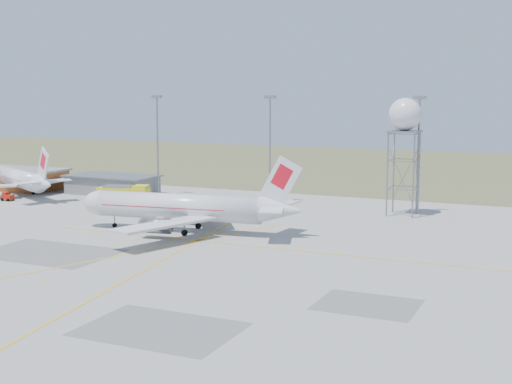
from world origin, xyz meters
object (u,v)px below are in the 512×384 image
at_px(airliner_far, 19,179).
at_px(radar_tower, 404,150).
at_px(fire_truck, 125,195).
at_px(baggage_tug, 8,198).
at_px(airliner_main, 183,208).

relative_size(airliner_far, radar_tower, 1.48).
height_order(radar_tower, fire_truck, radar_tower).
bearing_deg(airliner_far, fire_truck, -156.80).
relative_size(radar_tower, fire_truck, 1.99).
relative_size(radar_tower, baggage_tug, 9.03).
distance_m(airliner_main, radar_tower, 40.01).
relative_size(airliner_far, baggage_tug, 13.39).
bearing_deg(fire_truck, radar_tower, -2.44).
xyz_separation_m(airliner_main, fire_truck, (-22.85, 17.61, -1.86)).
bearing_deg(radar_tower, airliner_far, -173.57).
xyz_separation_m(airliner_far, fire_truck, (27.79, -2.04, -1.48)).
distance_m(airliner_far, fire_truck, 27.90).
xyz_separation_m(radar_tower, fire_truck, (-49.98, -10.80, -9.47)).
distance_m(radar_tower, baggage_tug, 76.55).
bearing_deg(airliner_far, baggage_tug, 144.53).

